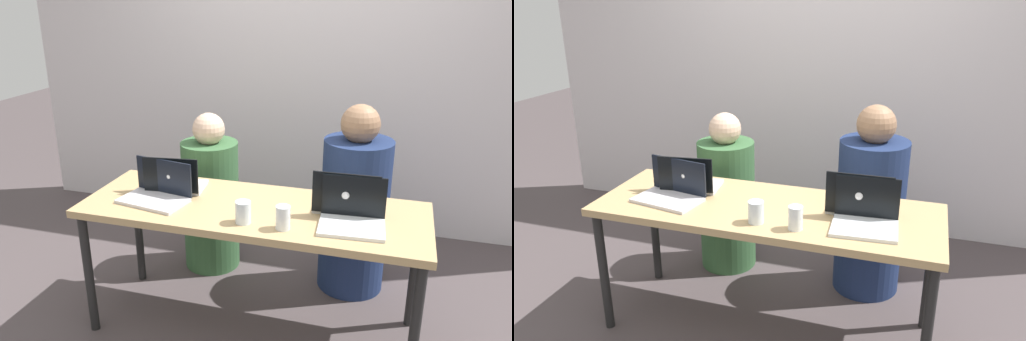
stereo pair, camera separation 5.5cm
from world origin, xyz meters
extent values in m
plane|color=#4A4041|center=(0.00, 0.00, 0.00)|extent=(12.00, 12.00, 0.00)
cube|color=silver|center=(0.00, 1.52, 1.33)|extent=(4.72, 0.10, 2.65)
cube|color=tan|center=(0.00, 0.00, 0.73)|extent=(1.82, 0.65, 0.04)
cylinder|color=black|center=(-0.86, -0.27, 0.36)|extent=(0.05, 0.05, 0.71)
cylinder|color=black|center=(0.86, -0.27, 0.36)|extent=(0.05, 0.05, 0.71)
cylinder|color=black|center=(-0.86, 0.27, 0.36)|extent=(0.05, 0.05, 0.71)
cylinder|color=black|center=(0.86, 0.27, 0.36)|extent=(0.05, 0.05, 0.71)
cylinder|color=#365F37|center=(-0.48, 0.61, 0.44)|extent=(0.41, 0.41, 0.89)
sphere|color=beige|center=(-0.48, 0.61, 0.98)|extent=(0.21, 0.21, 0.21)
cylinder|color=navy|center=(0.48, 0.61, 0.49)|extent=(0.46, 0.46, 0.99)
sphere|color=#997051|center=(0.48, 0.61, 1.09)|extent=(0.23, 0.23, 0.23)
cube|color=silver|center=(-0.49, 0.14, 0.76)|extent=(0.33, 0.25, 0.02)
cube|color=black|center=(-0.48, 0.03, 0.87)|extent=(0.31, 0.05, 0.20)
sphere|color=white|center=(-0.48, 0.01, 0.87)|extent=(0.04, 0.04, 0.04)
cube|color=silver|center=(0.53, -0.11, 0.76)|extent=(0.33, 0.25, 0.02)
cube|color=black|center=(0.52, 0.00, 0.88)|extent=(0.31, 0.03, 0.21)
sphere|color=white|center=(0.52, 0.02, 0.88)|extent=(0.04, 0.04, 0.04)
cube|color=silver|center=(-0.53, -0.10, 0.76)|extent=(0.39, 0.27, 0.02)
cube|color=black|center=(-0.51, 0.01, 0.87)|extent=(0.35, 0.07, 0.19)
sphere|color=white|center=(-0.51, 0.02, 0.87)|extent=(0.03, 0.03, 0.03)
cube|color=silver|center=(0.48, 0.13, 0.76)|extent=(0.34, 0.24, 0.02)
cube|color=black|center=(0.48, 0.01, 0.88)|extent=(0.33, 0.02, 0.21)
sphere|color=white|center=(0.48, -0.01, 0.88)|extent=(0.04, 0.04, 0.04)
cylinder|color=silver|center=(0.01, -0.19, 0.81)|extent=(0.08, 0.08, 0.11)
cylinder|color=silver|center=(0.01, -0.19, 0.78)|extent=(0.07, 0.07, 0.06)
cylinder|color=white|center=(0.21, -0.20, 0.81)|extent=(0.07, 0.07, 0.12)
cylinder|color=silver|center=(0.21, -0.20, 0.79)|extent=(0.06, 0.06, 0.06)
camera|label=1|loc=(0.70, -2.29, 1.83)|focal=35.00mm
camera|label=2|loc=(0.75, -2.27, 1.83)|focal=35.00mm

